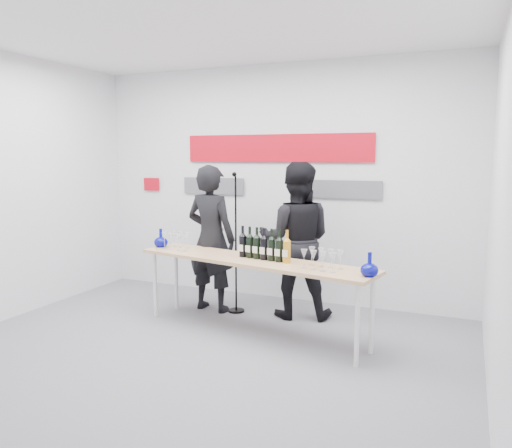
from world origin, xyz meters
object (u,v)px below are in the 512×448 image
(presenter_left, at_px, (211,238))
(mic_stand, at_px, (236,270))
(tasting_table, at_px, (252,265))
(presenter_right, at_px, (296,240))

(presenter_left, height_order, mic_stand, presenter_left)
(tasting_table, xyz_separation_m, mic_stand, (-0.47, 0.59, -0.23))
(presenter_right, bearing_deg, mic_stand, -4.83)
(tasting_table, bearing_deg, presenter_left, 155.51)
(presenter_left, bearing_deg, mic_stand, -166.49)
(presenter_left, height_order, presenter_right, presenter_right)
(presenter_left, distance_m, mic_stand, 0.48)
(mic_stand, bearing_deg, tasting_table, -33.33)
(presenter_left, bearing_deg, presenter_right, -164.13)
(tasting_table, bearing_deg, presenter_right, 83.62)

